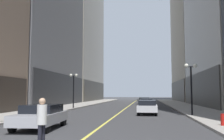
% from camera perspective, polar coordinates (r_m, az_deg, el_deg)
% --- Properties ---
extents(ground_plane, '(200.00, 200.00, 0.00)m').
position_cam_1_polar(ground_plane, '(39.80, 3.88, -8.13)').
color(ground_plane, '#38383A').
extents(sidewalk_left, '(4.50, 78.00, 0.15)m').
position_cam_1_polar(sidewalk_left, '(41.17, -7.77, -7.90)').
color(sidewalk_left, '#9E9991').
rests_on(sidewalk_left, ground).
extents(sidewalk_right, '(4.50, 78.00, 0.15)m').
position_cam_1_polar(sidewalk_right, '(40.10, 15.84, -7.82)').
color(sidewalk_right, '#9E9991').
rests_on(sidewalk_right, ground).
extents(lane_centre_stripe, '(0.16, 70.00, 0.01)m').
position_cam_1_polar(lane_centre_stripe, '(39.79, 3.88, -8.13)').
color(lane_centre_stripe, '#E5D64C').
rests_on(lane_centre_stripe, ground).
extents(car_silver, '(2.14, 4.39, 1.32)m').
position_cam_1_polar(car_silver, '(14.57, -15.79, -9.91)').
color(car_silver, '#B7B7BC').
rests_on(car_silver, ground).
extents(car_white, '(1.85, 4.13, 1.32)m').
position_cam_1_polar(car_white, '(23.58, 8.05, -8.25)').
color(car_white, silver).
rests_on(car_white, ground).
extents(car_black, '(1.87, 4.54, 1.32)m').
position_cam_1_polar(car_black, '(32.88, 7.87, -7.42)').
color(car_black, black).
rests_on(car_black, ground).
extents(car_yellow, '(1.89, 4.84, 1.32)m').
position_cam_1_polar(car_yellow, '(40.50, 7.27, -7.03)').
color(car_yellow, yellow).
rests_on(car_yellow, ground).
extents(pedestrian_in_white_shirt, '(0.43, 0.43, 1.77)m').
position_cam_1_polar(pedestrian_in_white_shirt, '(9.15, -15.64, -10.73)').
color(pedestrian_in_white_shirt, black).
rests_on(pedestrian_in_white_shirt, ground).
extents(street_lamp_left_far, '(1.06, 0.36, 4.43)m').
position_cam_1_polar(street_lamp_left_far, '(32.09, -8.73, -2.93)').
color(street_lamp_left_far, black).
rests_on(street_lamp_left_far, ground).
extents(street_lamp_right_mid, '(1.06, 0.36, 4.43)m').
position_cam_1_polar(street_lamp_right_mid, '(21.93, 17.52, -1.64)').
color(street_lamp_right_mid, black).
rests_on(street_lamp_right_mid, ground).
extents(fire_hydrant_right, '(0.28, 0.28, 0.80)m').
position_cam_1_polar(fire_hydrant_right, '(15.54, 23.96, -10.54)').
color(fire_hydrant_right, red).
rests_on(fire_hydrant_right, ground).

